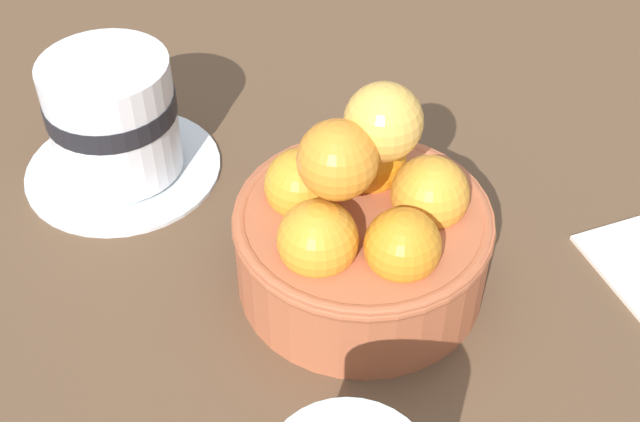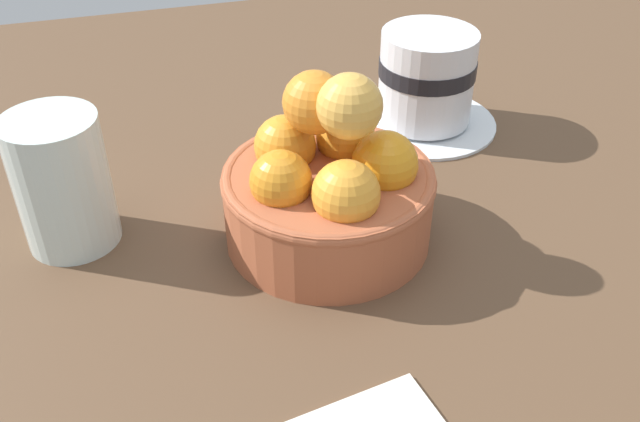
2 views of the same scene
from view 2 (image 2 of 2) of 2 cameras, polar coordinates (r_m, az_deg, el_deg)
ground_plane at (r=53.92cm, az=0.62°, el=-3.70°), size 120.38×102.23×3.92cm
terracotta_bowl at (r=50.06cm, az=0.73°, el=1.99°), size 15.17×15.17×13.44cm
coffee_cup at (r=65.77cm, az=8.54°, el=10.27°), size 13.65×13.65×8.92cm
water_glass at (r=52.80cm, az=-20.03°, el=2.20°), size 6.63×6.63×9.98cm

